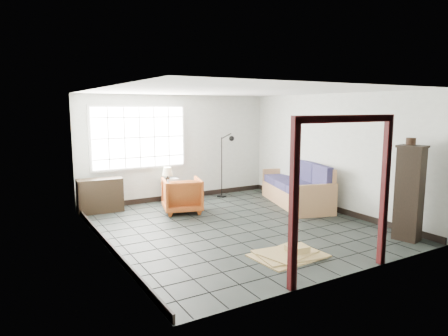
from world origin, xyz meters
TOP-DOWN VIEW (x-y plane):
  - ground at (0.00, 0.00)m, footprint 5.50×5.50m
  - room_shell at (0.00, 0.03)m, footprint 5.02×5.52m
  - window_panel at (-1.00, 2.70)m, footprint 2.32×0.08m
  - doorway_trim at (0.00, -2.70)m, footprint 1.80×0.08m
  - futon_sofa at (2.22, 0.72)m, footprint 1.52×2.49m
  - armchair at (-0.47, 1.50)m, footprint 0.99×0.95m
  - side_table at (-0.35, 2.40)m, footprint 0.53×0.53m
  - table_lamp at (-0.41, 2.45)m, footprint 0.31×0.31m
  - projector at (-0.30, 2.45)m, footprint 0.31×0.24m
  - floor_lamp at (1.17, 2.34)m, footprint 0.44×0.35m
  - console_shelf at (-2.03, 2.40)m, footprint 0.98×0.44m
  - tall_shelf at (2.15, -2.21)m, footprint 0.45×0.52m
  - pot at (2.19, -2.14)m, footprint 0.21×0.21m
  - open_box at (2.15, 0.26)m, footprint 1.00×0.59m
  - cardboard_pile at (-0.13, -1.79)m, footprint 1.15×0.84m

SIDE VIEW (x-z plane):
  - ground at x=0.00m, z-range 0.00..0.00m
  - cardboard_pile at x=-0.13m, z-range -0.04..0.12m
  - open_box at x=2.15m, z-range -0.07..0.46m
  - futon_sofa at x=2.22m, z-range -0.14..0.89m
  - console_shelf at x=-2.03m, z-range 0.00..0.75m
  - side_table at x=-0.35m, z-range 0.16..0.64m
  - armchair at x=-0.47m, z-range 0.00..0.84m
  - projector at x=-0.30m, z-range 0.48..0.59m
  - table_lamp at x=-0.41m, z-range 0.56..0.95m
  - tall_shelf at x=2.15m, z-range 0.01..1.67m
  - floor_lamp at x=1.17m, z-range 0.06..1.70m
  - doorway_trim at x=0.00m, z-range 0.28..2.48m
  - window_panel at x=-1.00m, z-range 0.84..2.36m
  - room_shell at x=0.00m, z-range 0.37..2.98m
  - pot at x=2.19m, z-range 1.66..1.78m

